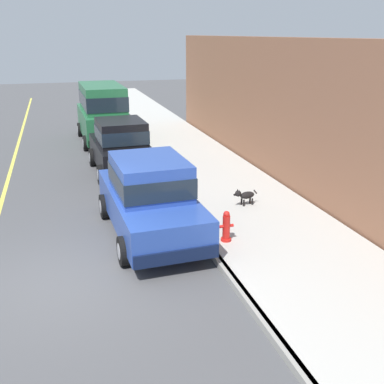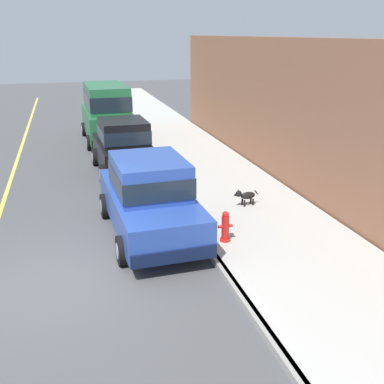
{
  "view_description": "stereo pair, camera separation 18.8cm",
  "coord_description": "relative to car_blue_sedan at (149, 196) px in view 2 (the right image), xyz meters",
  "views": [
    {
      "loc": [
        0.2,
        -8.38,
        4.66
      ],
      "look_at": [
        3.28,
        2.23,
        0.85
      ],
      "focal_mm": 43.32,
      "sensor_mm": 36.0,
      "label": 1
    },
    {
      "loc": [
        0.38,
        -8.43,
        4.66
      ],
      "look_at": [
        3.28,
        2.23,
        0.85
      ],
      "focal_mm": 43.32,
      "sensor_mm": 36.0,
      "label": 2
    }
  ],
  "objects": [
    {
      "name": "building_facade",
      "position": [
        4.97,
        3.79,
        1.28
      ],
      "size": [
        0.5,
        20.0,
        4.53
      ],
      "primitive_type": "cube",
      "color": "#8C5B42",
      "rests_on": "ground"
    },
    {
      "name": "car_green_van",
      "position": [
        0.01,
        10.61,
        0.41
      ],
      "size": [
        2.21,
        4.94,
        2.52
      ],
      "color": "#23663D",
      "rests_on": "ground"
    },
    {
      "name": "curb",
      "position": [
        1.07,
        -1.85,
        -0.91
      ],
      "size": [
        0.16,
        64.0,
        0.14
      ],
      "primitive_type": "cube",
      "color": "gray",
      "rests_on": "ground"
    },
    {
      "name": "car_blue_sedan",
      "position": [
        0.0,
        0.0,
        0.0
      ],
      "size": [
        2.16,
        4.67,
        1.92
      ],
      "color": "#28479E",
      "rests_on": "ground"
    },
    {
      "name": "ground_plane",
      "position": [
        -2.13,
        -1.85,
        -0.98
      ],
      "size": [
        80.0,
        80.0,
        0.0
      ],
      "primitive_type": "plane",
      "color": "#4C4C4F"
    },
    {
      "name": "dog_black",
      "position": [
        2.82,
        0.89,
        -0.55
      ],
      "size": [
        0.75,
        0.26,
        0.49
      ],
      "color": "black",
      "rests_on": "sidewalk"
    },
    {
      "name": "fire_hydrant",
      "position": [
        1.52,
        -1.14,
        -0.51
      ],
      "size": [
        0.34,
        0.24,
        0.72
      ],
      "color": "red",
      "rests_on": "sidewalk"
    },
    {
      "name": "car_black_hatchback",
      "position": [
        0.07,
        5.44,
        -0.01
      ],
      "size": [
        2.06,
        3.86,
        1.88
      ],
      "color": "black",
      "rests_on": "ground"
    },
    {
      "name": "sidewalk",
      "position": [
        2.87,
        -1.85,
        -0.91
      ],
      "size": [
        3.6,
        64.0,
        0.14
      ],
      "primitive_type": "cube",
      "color": "#B7B5AD",
      "rests_on": "ground"
    }
  ]
}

